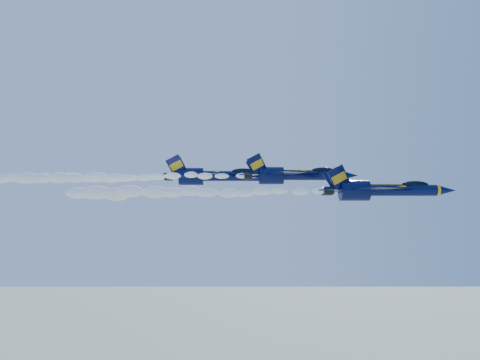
{
  "coord_description": "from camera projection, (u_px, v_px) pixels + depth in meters",
  "views": [
    {
      "loc": [
        -3.81,
        -78.4,
        146.28
      ],
      "look_at": [
        -2.17,
        -7.22,
        152.11
      ],
      "focal_mm": 35.0,
      "sensor_mm": 36.0,
      "label": 1
    }
  ],
  "objects": [
    {
      "name": "jet_lead",
      "position": [
        381.0,
        190.0,
        63.49
      ],
      "size": [
        18.25,
        14.97,
        6.78
      ],
      "color": "#070D35"
    },
    {
      "name": "smoke_trail_jet_lead",
      "position": [
        194.0,
        192.0,
        62.87
      ],
      "size": [
        35.06,
        1.89,
        1.7
      ],
      "primitive_type": "ellipsoid",
      "color": "white"
    },
    {
      "name": "jet_second",
      "position": [
        294.0,
        175.0,
        71.96
      ],
      "size": [
        17.65,
        14.48,
        6.56
      ],
      "color": "#070D35"
    },
    {
      "name": "smoke_trail_jet_second",
      "position": [
        130.0,
        177.0,
        71.35
      ],
      "size": [
        35.06,
        1.83,
        1.64
      ],
      "primitive_type": "ellipsoid",
      "color": "white"
    },
    {
      "name": "jet_third",
      "position": [
        214.0,
        176.0,
        79.39
      ],
      "size": [
        19.28,
        15.82,
        7.16
      ],
      "color": "#070D35"
    },
    {
      "name": "smoke_trail_jet_third",
      "position": [
        61.0,
        178.0,
        78.77
      ],
      "size": [
        35.06,
        1.99,
        1.79
      ],
      "primitive_type": "ellipsoid",
      "color": "white"
    }
  ]
}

